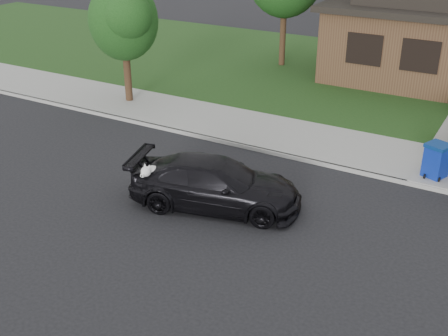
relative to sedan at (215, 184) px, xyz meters
The scene contains 7 objects.
ground 0.76m from the sedan, 36.76° to the left, with size 120.00×120.00×0.00m, color black.
sidewalk 5.28m from the sedan, 86.56° to the left, with size 60.00×3.00×0.12m, color gray.
curb 3.79m from the sedan, 85.19° to the left, with size 60.00×0.12×0.12m, color gray.
lawn 13.25m from the sedan, 88.64° to the left, with size 60.00×13.00×0.13m, color #193814.
sedan is the anchor object (origin of this frame).
recycling_bin 6.39m from the sedan, 43.34° to the left, with size 0.78×0.78×1.01m.
tree_2 9.24m from the sedan, 142.90° to the left, with size 2.73×2.60×4.59m.
Camera 1 is at (6.32, -11.25, 7.23)m, focal length 45.00 mm.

